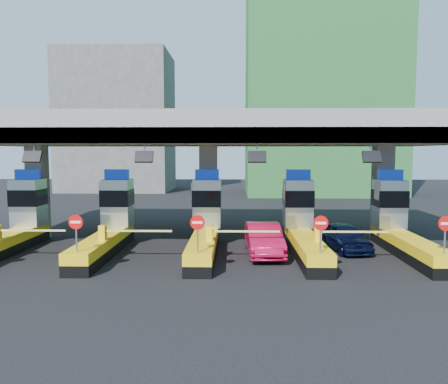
{
  "coord_description": "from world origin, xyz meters",
  "views": [
    {
      "loc": [
        1.49,
        -22.15,
        5.11
      ],
      "look_at": [
        0.97,
        0.0,
        3.08
      ],
      "focal_mm": 35.0,
      "sensor_mm": 36.0,
      "label": 1
    }
  ],
  "objects": [
    {
      "name": "ground",
      "position": [
        0.0,
        0.0,
        0.0
      ],
      "size": [
        120.0,
        120.0,
        0.0
      ],
      "primitive_type": "plane",
      "color": "black",
      "rests_on": "ground"
    },
    {
      "name": "toll_canopy",
      "position": [
        0.0,
        2.87,
        6.13
      ],
      "size": [
        28.0,
        12.09,
        7.0
      ],
      "color": "slate",
      "rests_on": "ground"
    },
    {
      "name": "toll_lane_far_left",
      "position": [
        -10.0,
        0.28,
        1.4
      ],
      "size": [
        4.43,
        8.0,
        4.16
      ],
      "color": "black",
      "rests_on": "ground"
    },
    {
      "name": "toll_lane_left",
      "position": [
        -5.0,
        0.28,
        1.4
      ],
      "size": [
        4.43,
        8.0,
        4.16
      ],
      "color": "black",
      "rests_on": "ground"
    },
    {
      "name": "toll_lane_center",
      "position": [
        0.0,
        0.28,
        1.4
      ],
      "size": [
        4.43,
        8.0,
        4.16
      ],
      "color": "black",
      "rests_on": "ground"
    },
    {
      "name": "toll_lane_right",
      "position": [
        5.0,
        0.28,
        1.4
      ],
      "size": [
        4.43,
        8.0,
        4.16
      ],
      "color": "black",
      "rests_on": "ground"
    },
    {
      "name": "toll_lane_far_right",
      "position": [
        10.0,
        0.28,
        1.4
      ],
      "size": [
        4.43,
        8.0,
        4.16
      ],
      "color": "black",
      "rests_on": "ground"
    },
    {
      "name": "bg_building_scaffold",
      "position": [
        12.0,
        32.0,
        14.0
      ],
      "size": [
        18.0,
        12.0,
        28.0
      ],
      "primitive_type": "cube",
      "color": "#1E5926",
      "rests_on": "ground"
    },
    {
      "name": "bg_building_concrete",
      "position": [
        -14.0,
        36.0,
        9.0
      ],
      "size": [
        14.0,
        10.0,
        18.0
      ],
      "primitive_type": "cube",
      "color": "#4C4C49",
      "rests_on": "ground"
    },
    {
      "name": "van",
      "position": [
        7.26,
        0.42,
        0.71
      ],
      "size": [
        2.29,
        4.36,
        1.41
      ],
      "primitive_type": "imported",
      "rotation": [
        0.0,
        0.0,
        0.16
      ],
      "color": "black",
      "rests_on": "ground"
    },
    {
      "name": "red_car",
      "position": [
        2.97,
        -0.7,
        0.78
      ],
      "size": [
        1.86,
        4.79,
        1.55
      ],
      "primitive_type": "imported",
      "rotation": [
        0.0,
        0.0,
        0.05
      ],
      "color": "#B10D36",
      "rests_on": "ground"
    }
  ]
}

